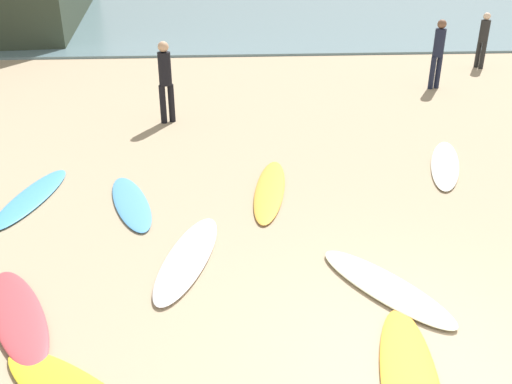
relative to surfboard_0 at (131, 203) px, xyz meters
The scene contains 10 objects.
surfboard_0 is the anchor object (origin of this frame).
surfboard_1 2.29m from the surfboard_0, ahead, with size 0.49×2.46×0.07m, color gold.
surfboard_2 1.97m from the surfboard_0, 59.87° to the right, with size 0.57×2.21×0.08m, color white.
surfboard_3 2.95m from the surfboard_0, 107.65° to the right, with size 0.54×2.03×0.09m, color #D1464E.
surfboard_5 5.75m from the surfboard_0, 12.20° to the left, with size 0.50×2.43×0.07m, color white.
surfboard_7 4.28m from the surfboard_0, 36.13° to the right, with size 0.58×2.05×0.09m, color beige.
surfboard_8 1.68m from the surfboard_0, 169.78° to the left, with size 0.53×2.25×0.07m, color #4CA1E4.
beachgoer_near 12.93m from the surfboard_0, 42.59° to the left, with size 0.36×0.36×1.66m.
beachgoer_mid 4.21m from the surfboard_0, 86.07° to the left, with size 0.37×0.37×1.81m.
beachgoer_far 9.80m from the surfboard_0, 41.80° to the left, with size 0.36×0.36×1.82m.
Camera 1 is at (-1.94, -3.98, 4.10)m, focal length 39.14 mm.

